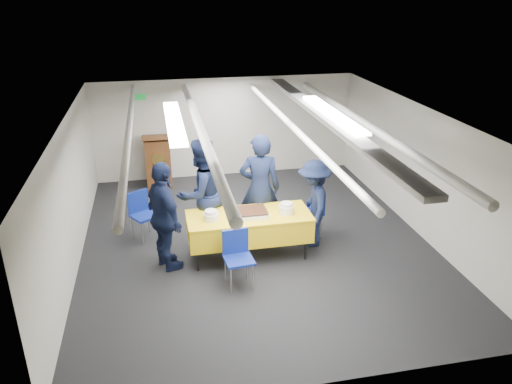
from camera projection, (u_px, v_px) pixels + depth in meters
ground at (256, 242)px, 8.90m from camera, size 7.00×7.00×0.00m
room_shell at (256, 137)px, 8.58m from camera, size 6.00×7.00×2.30m
serving_table at (249, 226)px, 8.22m from camera, size 2.03×0.83×0.77m
sheet_cake at (250, 212)px, 8.11m from camera, size 0.57×0.44×0.10m
plate_stack_left at (211, 215)px, 7.95m from camera, size 0.24×0.24×0.16m
plate_stack_right at (286, 208)px, 8.18m from camera, size 0.24×0.24×0.18m
podium at (158, 160)px, 11.11m from camera, size 0.62×0.53×1.25m
chair_near at (237, 252)px, 7.49m from camera, size 0.46×0.46×0.87m
chair_right at (314, 207)px, 9.01m from camera, size 0.45×0.45×0.87m
chair_left at (142, 210)px, 8.88m from camera, size 0.58×0.58×0.87m
sailor_a at (260, 188)px, 8.65m from camera, size 0.79×0.60×1.95m
sailor_b at (201, 194)px, 8.45m from camera, size 1.19×1.12×1.94m
sailor_c at (165, 217)px, 7.77m from camera, size 0.81×1.14×1.80m
sailor_d at (314, 203)px, 8.55m from camera, size 0.77×1.10×1.55m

